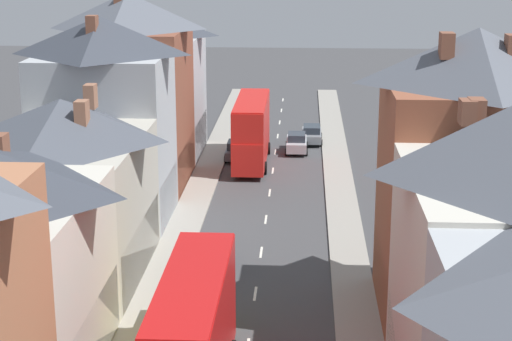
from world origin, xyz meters
The scene contains 11 objects.
pavement_left centered at (-5.10, 38.00, 0.07)m, with size 2.20×104.00×0.14m, color gray.
pavement_right centered at (5.10, 38.00, 0.07)m, with size 2.20×104.00×0.14m, color gray.
centre_line_dashes centered at (0.00, 36.00, 0.01)m, with size 0.14×97.80×0.01m.
terrace_row_left centered at (-10.19, 25.46, 5.99)m, with size 8.00×75.88×14.07m.
double_decker_bus_lead centered at (-1.81, 19.30, 2.82)m, with size 2.74×10.80×5.30m.
double_decker_bus_mid_street centered at (-1.81, 55.97, 2.82)m, with size 2.74×10.80×5.30m.
car_near_blue centered at (-3.10, 57.28, 0.80)m, with size 1.90×3.86×1.59m.
car_near_silver centered at (3.10, 63.57, 0.81)m, with size 1.90×4.31×1.60m.
car_parked_left_a centered at (1.80, 60.07, 0.85)m, with size 1.90×4.11×1.69m.
car_parked_right_a centered at (-3.10, 33.29, 0.80)m, with size 1.90×4.17×1.57m.
delivery_van centered at (-3.10, 24.44, 1.34)m, with size 2.20×5.20×2.41m.
Camera 1 is at (2.38, -10.93, 17.97)m, focal length 60.00 mm.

